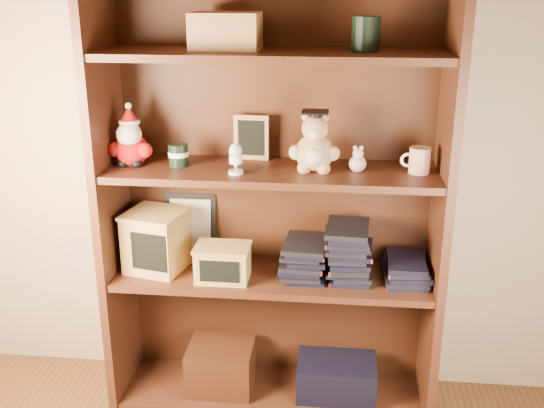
# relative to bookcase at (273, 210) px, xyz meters

# --- Properties ---
(room_envelope) EXTENTS (3.04, 3.04, 2.51)m
(room_envelope) POSITION_rel_bookcase_xyz_m (0.12, -1.36, 0.63)
(room_envelope) COLOR brown
(room_envelope) RESTS_ON ground
(bookcase) EXTENTS (1.20, 0.35, 1.60)m
(bookcase) POSITION_rel_bookcase_xyz_m (0.00, 0.00, 0.00)
(bookcase) COLOR #452213
(bookcase) RESTS_ON ground
(shelf_lower) EXTENTS (1.14, 0.33, 0.02)m
(shelf_lower) POSITION_rel_bookcase_xyz_m (0.00, -0.05, -0.24)
(shelf_lower) COLOR #452213
(shelf_lower) RESTS_ON ground
(shelf_upper) EXTENTS (1.14, 0.33, 0.02)m
(shelf_upper) POSITION_rel_bookcase_xyz_m (0.00, -0.05, 0.16)
(shelf_upper) COLOR #452213
(shelf_upper) RESTS_ON ground
(santa_plush) EXTENTS (0.16, 0.12, 0.23)m
(santa_plush) POSITION_rel_bookcase_xyz_m (-0.49, -0.06, 0.25)
(santa_plush) COLOR #A50F0F
(santa_plush) RESTS_ON shelf_upper
(teachers_tin) EXTENTS (0.07, 0.07, 0.08)m
(teachers_tin) POSITION_rel_bookcase_xyz_m (-0.33, -0.05, 0.21)
(teachers_tin) COLOR black
(teachers_tin) RESTS_ON shelf_upper
(chalkboard_plaque) EXTENTS (0.13, 0.07, 0.16)m
(chalkboard_plaque) POSITION_rel_bookcase_xyz_m (-0.08, 0.06, 0.25)
(chalkboard_plaque) COLOR #9E7547
(chalkboard_plaque) RESTS_ON shelf_upper
(egg_cup) EXTENTS (0.05, 0.05, 0.11)m
(egg_cup) POSITION_rel_bookcase_xyz_m (-0.11, -0.13, 0.23)
(egg_cup) COLOR white
(egg_cup) RESTS_ON shelf_upper
(grad_teddy_bear) EXTENTS (0.17, 0.15, 0.21)m
(grad_teddy_bear) POSITION_rel_bookcase_xyz_m (0.15, -0.06, 0.25)
(grad_teddy_bear) COLOR tan
(grad_teddy_bear) RESTS_ON shelf_upper
(pink_figurine) EXTENTS (0.06, 0.06, 0.09)m
(pink_figurine) POSITION_rel_bookcase_xyz_m (0.30, -0.05, 0.21)
(pink_figurine) COLOR #CEA29F
(pink_figurine) RESTS_ON shelf_upper
(teacher_mug) EXTENTS (0.10, 0.07, 0.09)m
(teacher_mug) POSITION_rel_bookcase_xyz_m (0.50, -0.05, 0.22)
(teacher_mug) COLOR silver
(teacher_mug) RESTS_ON shelf_upper
(certificate_frame) EXTENTS (0.20, 0.05, 0.25)m
(certificate_frame) POSITION_rel_bookcase_xyz_m (-0.33, 0.09, -0.11)
(certificate_frame) COLOR black
(certificate_frame) RESTS_ON shelf_lower
(treats_box) EXTENTS (0.24, 0.24, 0.22)m
(treats_box) POSITION_rel_bookcase_xyz_m (-0.42, -0.05, -0.12)
(treats_box) COLOR tan
(treats_box) RESTS_ON shelf_lower
(pencils_box) EXTENTS (0.20, 0.14, 0.13)m
(pencils_box) POSITION_rel_bookcase_xyz_m (-0.17, -0.12, -0.16)
(pencils_box) COLOR tan
(pencils_box) RESTS_ON shelf_lower
(book_stack_left) EXTENTS (0.14, 0.20, 0.13)m
(book_stack_left) POSITION_rel_bookcase_xyz_m (0.12, -0.05, -0.16)
(book_stack_left) COLOR black
(book_stack_left) RESTS_ON shelf_lower
(book_stack_mid) EXTENTS (0.14, 0.20, 0.19)m
(book_stack_mid) POSITION_rel_bookcase_xyz_m (0.28, -0.05, -0.13)
(book_stack_mid) COLOR black
(book_stack_mid) RESTS_ON shelf_lower
(book_stack_right) EXTENTS (0.14, 0.20, 0.08)m
(book_stack_right) POSITION_rel_bookcase_xyz_m (0.48, -0.05, -0.19)
(book_stack_right) COLOR black
(book_stack_right) RESTS_ON shelf_lower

